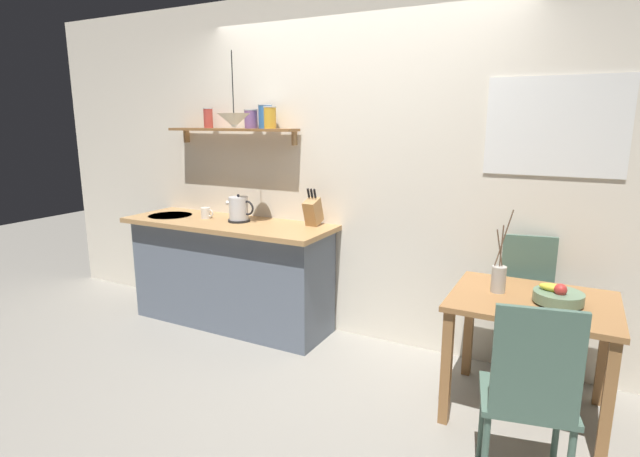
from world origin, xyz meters
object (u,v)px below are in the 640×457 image
at_px(dining_chair_far, 526,307).
at_px(fruit_bowl, 558,296).
at_px(dining_chair_near, 530,392).
at_px(electric_kettle, 239,209).
at_px(coffee_mug_by_sink, 206,213).
at_px(dining_table, 531,319).
at_px(pendant_lamp, 234,120).
at_px(knife_block, 313,211).
at_px(twig_vase, 499,278).

xyz_separation_m(dining_chair_far, fruit_bowl, (0.18, -0.41, 0.25)).
relative_size(dining_chair_far, fruit_bowl, 3.72).
height_order(dining_chair_near, fruit_bowl, dining_chair_near).
distance_m(electric_kettle, coffee_mug_by_sink, 0.34).
relative_size(dining_table, pendant_lamp, 1.62).
distance_m(dining_table, knife_block, 1.78).
bearing_deg(dining_table, twig_vase, 171.86).
xyz_separation_m(dining_table, electric_kettle, (-2.30, 0.30, 0.41)).
height_order(fruit_bowl, twig_vase, twig_vase).
height_order(dining_table, twig_vase, twig_vase).
xyz_separation_m(twig_vase, pendant_lamp, (-1.99, 0.10, 0.92)).
relative_size(electric_kettle, pendant_lamp, 0.48).
xyz_separation_m(dining_chair_far, twig_vase, (-0.14, -0.36, 0.29)).
height_order(dining_chair_far, coffee_mug_by_sink, coffee_mug_by_sink).
height_order(twig_vase, knife_block, twig_vase).
bearing_deg(pendant_lamp, electric_kettle, 123.11).
height_order(dining_chair_near, twig_vase, twig_vase).
relative_size(twig_vase, pendant_lamp, 0.90).
distance_m(twig_vase, coffee_mug_by_sink, 2.45).
distance_m(dining_chair_near, twig_vase, 0.86).
bearing_deg(knife_block, fruit_bowl, -14.33).
bearing_deg(fruit_bowl, coffee_mug_by_sink, 173.67).
xyz_separation_m(fruit_bowl, knife_block, (-1.80, 0.46, 0.25)).
distance_m(knife_block, coffee_mug_by_sink, 0.97).
height_order(knife_block, pendant_lamp, pendant_lamp).
distance_m(fruit_bowl, coffee_mug_by_sink, 2.79).
relative_size(dining_chair_far, twig_vase, 1.98).
bearing_deg(dining_chair_far, twig_vase, -111.88).
bearing_deg(twig_vase, pendant_lamp, 176.99).
relative_size(dining_table, fruit_bowl, 3.40).
bearing_deg(twig_vase, dining_table, -8.14).
relative_size(dining_chair_near, electric_kettle, 3.66).
height_order(dining_chair_far, knife_block, knife_block).
height_order(dining_chair_far, electric_kettle, electric_kettle).
bearing_deg(knife_block, coffee_mug_by_sink, -170.88).
bearing_deg(dining_table, knife_block, 165.50).
xyz_separation_m(electric_kettle, knife_block, (0.62, 0.14, 0.02)).
bearing_deg(twig_vase, electric_kettle, 172.74).
bearing_deg(dining_table, dining_chair_near, -85.14).
height_order(coffee_mug_by_sink, pendant_lamp, pendant_lamp).
xyz_separation_m(knife_block, coffee_mug_by_sink, (-0.96, -0.15, -0.07)).
bearing_deg(electric_kettle, dining_chair_near, -23.75).
xyz_separation_m(dining_chair_far, coffee_mug_by_sink, (-2.58, -0.11, 0.43)).
xyz_separation_m(dining_table, dining_chair_near, (0.06, -0.74, -0.06)).
distance_m(dining_chair_near, dining_chair_far, 1.14).
xyz_separation_m(dining_chair_near, fruit_bowl, (0.06, 0.72, 0.23)).
height_order(dining_table, dining_chair_near, dining_chair_near).
height_order(dining_table, knife_block, knife_block).
bearing_deg(twig_vase, coffee_mug_by_sink, 174.12).
relative_size(dining_chair_near, dining_chair_far, 0.99).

